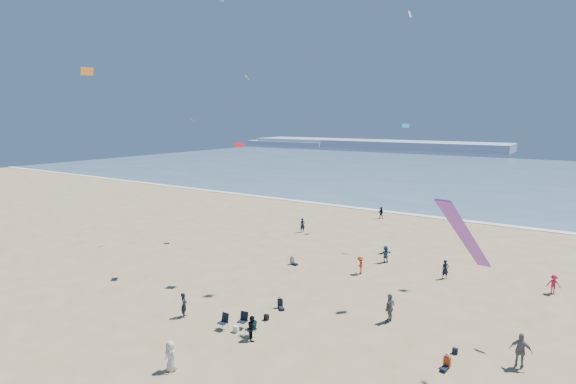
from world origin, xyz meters
The scene contains 11 objects.
ocean centered at (0.00, 95.00, 0.03)m, with size 220.00×100.00×0.06m, color #476B84.
surf_line centered at (0.00, 45.00, 0.04)m, with size 220.00×1.20×0.08m, color white.
headland_far centered at (-60.00, 170.00, 1.60)m, with size 110.00×20.00×3.20m, color #7A8EA8.
headland_near centered at (-100.00, 165.00, 1.00)m, with size 40.00×14.00×2.00m, color #7A8EA8.
standing_flyers centered at (6.28, 12.33, 0.83)m, with size 37.43×51.35×1.90m.
seated_group centered at (2.56, 5.48, 0.42)m, with size 16.60×28.18×0.84m.
chair_cluster centered at (-0.58, 6.42, 0.50)m, with size 2.68×1.45×1.00m.
white_tote centered at (-0.64, 6.26, 0.20)m, with size 0.35×0.20×0.40m, color white.
black_backpack centered at (-0.06, 8.61, 0.19)m, with size 0.30×0.22×0.38m, color black.
navy_bag centered at (11.11, 10.93, 0.17)m, with size 0.28×0.18×0.34m, color black.
kites_aloft centered at (9.87, 11.69, 14.13)m, with size 37.74×45.31×25.72m.
Camera 1 is at (15.96, -13.34, 12.88)m, focal length 28.00 mm.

